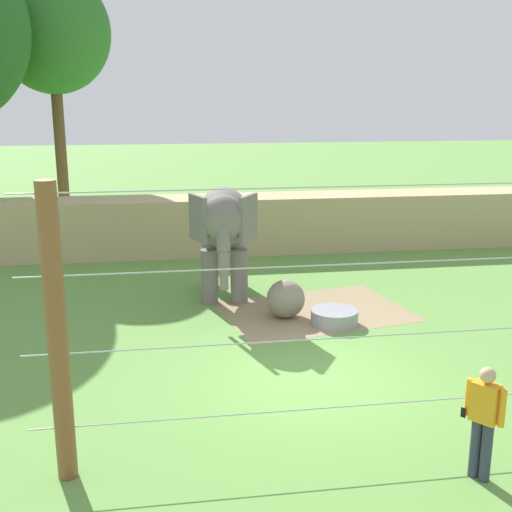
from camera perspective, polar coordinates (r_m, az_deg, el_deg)
name	(u,v)px	position (r m, az deg, el deg)	size (l,w,h in m)	color
ground_plane	(314,378)	(12.47, 5.12, -10.72)	(120.00, 120.00, 0.00)	#609342
dirt_patch	(314,311)	(16.08, 5.20, -4.88)	(4.45, 3.18, 0.01)	#937F5B
embankment_wall	(242,224)	(21.94, -1.27, 2.87)	(36.00, 1.80, 1.89)	tan
elephant	(224,225)	(16.62, -2.88, 2.74)	(1.79, 3.97, 2.94)	slate
enrichment_ball	(286,299)	(15.48, 2.64, -3.81)	(0.92, 0.92, 0.92)	gray
cable_fence	(360,320)	(9.35, 9.21, -5.60)	(9.38, 0.27, 4.18)	brown
zookeeper	(484,418)	(9.60, 19.51, -13.36)	(0.46, 0.51, 1.67)	#33384C
water_tub	(334,317)	(15.21, 6.94, -5.36)	(1.10, 1.10, 0.35)	gray
tree_behind_wall	(52,33)	(27.05, -17.60, 18.27)	(4.41, 4.41, 9.85)	brown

